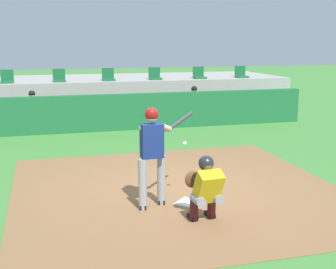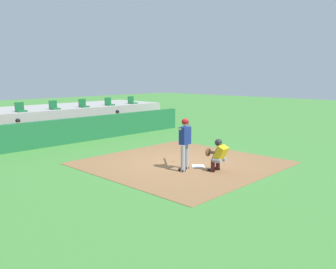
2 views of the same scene
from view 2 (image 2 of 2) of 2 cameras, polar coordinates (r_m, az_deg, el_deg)
The scene contains 15 objects.
ground_plane at distance 13.20m, azimuth 2.19°, elevation -4.63°, with size 80.00×80.00×0.00m, color #428438.
dirt_infield at distance 13.20m, azimuth 2.19°, elevation -4.61°, with size 6.40×6.40×0.01m, color olive.
home_plate at distance 12.69m, azimuth 4.90°, elevation -5.12°, with size 0.44×0.44×0.02m, color white.
batter_at_plate at distance 12.00m, azimuth 2.78°, elevation -1.00°, with size 1.24×0.88×1.80m.
catcher_crouched at distance 12.03m, azimuth 8.05°, elevation -3.13°, with size 0.51×1.67×1.13m.
dugout_wall at distance 17.99m, azimuth -13.41°, elevation 0.85°, with size 13.00×0.30×1.20m, color #1E6638.
dugout_bench at distance 18.89m, azimuth -15.01°, elevation 0.03°, with size 11.80×0.44×0.45m, color olive.
dugout_player_0 at distance 17.42m, azimuth -22.81°, elevation 0.33°, with size 0.49×0.70×1.30m.
dugout_player_1 at distance 20.31m, azimuth -7.91°, elevation 2.18°, with size 0.49×0.70×1.30m.
stands_platform at distance 21.79m, azimuth -19.70°, elevation 2.27°, with size 15.00×4.40×1.40m, color #9E9E99.
stadium_seat_2 at distance 19.56m, azimuth -22.71°, elevation 3.80°, with size 0.46×0.46×0.48m.
stadium_seat_3 at distance 20.36m, azimuth -17.92°, elevation 4.27°, with size 0.46×0.46×0.48m.
stadium_seat_4 at distance 21.30m, azimuth -13.50°, elevation 4.67°, with size 0.46×0.46×0.48m.
stadium_seat_5 at distance 22.35m, azimuth -9.48°, elevation 5.01°, with size 0.46×0.46×0.48m.
stadium_seat_6 at distance 23.50m, azimuth -5.83°, elevation 5.30°, with size 0.46×0.46×0.48m.
Camera 2 is at (-9.56, -8.52, 3.21)m, focal length 37.75 mm.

